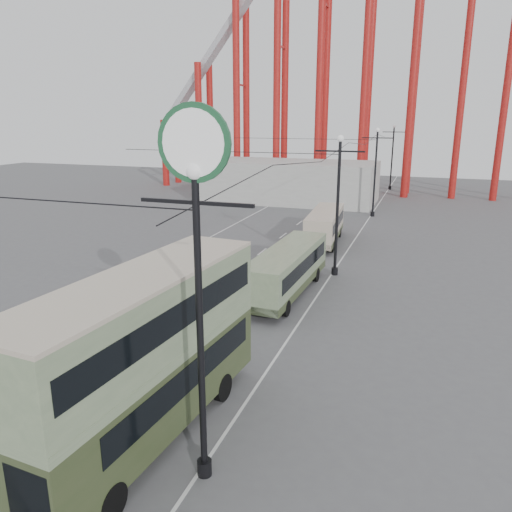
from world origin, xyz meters
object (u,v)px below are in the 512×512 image
at_px(double_decker_bus, 145,350).
at_px(single_decker_green, 287,269).
at_px(lamp_post_near, 196,219).
at_px(single_decker_cream, 325,225).
at_px(pedestrian, 187,322).

bearing_deg(double_decker_bus, single_decker_green, 92.64).
distance_m(lamp_post_near, single_decker_cream, 30.28).
bearing_deg(double_decker_bus, pedestrian, 111.86).
relative_size(lamp_post_near, single_decker_green, 1.07).
distance_m(double_decker_bus, single_decker_green, 15.15).
height_order(lamp_post_near, pedestrian, lamp_post_near).
relative_size(double_decker_bus, single_decker_green, 1.07).
height_order(single_decker_cream, pedestrian, single_decker_cream).
bearing_deg(double_decker_bus, lamp_post_near, -18.96).
height_order(lamp_post_near, single_decker_cream, lamp_post_near).
xyz_separation_m(lamp_post_near, single_decker_green, (-2.02, 16.17, -6.26)).
xyz_separation_m(single_decker_green, single_decker_cream, (-0.47, 13.34, -0.03)).
height_order(single_decker_green, single_decker_cream, single_decker_green).
distance_m(single_decker_green, single_decker_cream, 13.34).
bearing_deg(single_decker_cream, double_decker_bus, -94.18).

